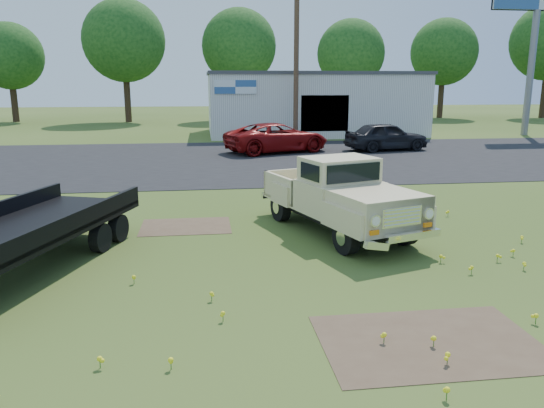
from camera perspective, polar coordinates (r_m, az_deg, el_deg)
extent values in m
plane|color=#364D18|center=(10.10, 1.70, -7.29)|extent=(140.00, 140.00, 0.00)
cube|color=black|center=(24.65, -3.85, 4.82)|extent=(90.00, 14.00, 0.02)
cube|color=brown|center=(7.86, 16.57, -14.06)|extent=(3.00, 2.00, 0.01)
cube|color=brown|center=(13.33, -9.25, -2.40)|extent=(2.20, 1.60, 0.01)
cube|color=#B9B9B5|center=(37.15, 4.31, 10.67)|extent=(14.00, 8.00, 4.00)
cube|color=#3F3F44|center=(37.12, 4.36, 13.83)|extent=(14.20, 8.20, 0.20)
cube|color=black|center=(33.32, 5.69, 9.68)|extent=(3.00, 0.10, 2.20)
cube|color=white|center=(32.36, -3.96, 12.45)|extent=(2.50, 0.08, 0.80)
cylinder|color=slate|center=(39.69, 26.04, 12.46)|extent=(0.44, 0.44, 8.00)
cylinder|color=#412A1E|center=(31.85, 2.62, 14.80)|extent=(0.30, 0.30, 9.00)
cylinder|color=#342317|center=(53.01, -25.96, 9.70)|extent=(0.56, 0.56, 3.24)
sphere|color=#124014|center=(53.02, -26.40, 14.08)|extent=(5.76, 5.76, 5.76)
cylinder|color=#342317|center=(49.30, -15.28, 10.80)|extent=(0.56, 0.56, 3.96)
sphere|color=#124014|center=(49.40, -15.64, 16.57)|extent=(7.04, 7.04, 7.04)
cylinder|color=#342317|center=(50.00, -3.48, 11.15)|extent=(0.56, 0.56, 3.78)
sphere|color=#124014|center=(50.07, -3.55, 16.59)|extent=(6.72, 6.72, 6.72)
cylinder|color=#342317|center=(50.24, 8.31, 10.84)|extent=(0.56, 0.56, 3.42)
sphere|color=#124014|center=(50.27, 8.48, 15.74)|extent=(6.08, 6.08, 6.08)
cylinder|color=#342317|center=(56.05, 17.68, 10.68)|extent=(0.56, 0.56, 3.60)
sphere|color=#124014|center=(56.10, 18.01, 15.29)|extent=(6.40, 6.40, 6.40)
cylinder|color=#342317|center=(59.68, 27.19, 10.24)|extent=(0.56, 0.56, 4.14)
imported|color=maroon|center=(26.98, 0.55, 7.13)|extent=(5.80, 4.12, 1.47)
imported|color=black|center=(28.31, 12.19, 7.10)|extent=(4.49, 2.36, 1.46)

